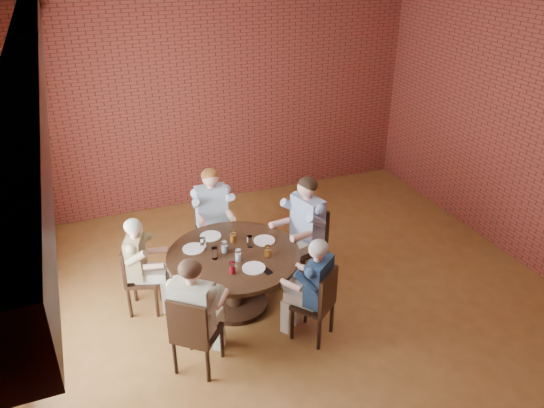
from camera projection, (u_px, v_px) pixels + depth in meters
name	position (u px, v px, depth m)	size (l,w,h in m)	color
floor	(308.00, 319.00, 6.28)	(7.00, 7.00, 0.00)	brown
ceiling	(320.00, 18.00, 4.72)	(7.00, 7.00, 0.00)	white
wall_back	(218.00, 100.00, 8.39)	(7.00, 7.00, 0.00)	maroon
ceiling_beam	(26.00, 53.00, 3.97)	(0.22, 6.90, 0.26)	black
dining_table	(234.00, 270.00, 6.25)	(1.56, 1.56, 0.75)	black
chair_a	(309.00, 239.00, 6.88)	(0.57, 0.57, 0.98)	black
diner_a	(303.00, 229.00, 6.75)	(0.57, 0.71, 1.41)	#3D5D9F
chair_b	(212.00, 224.00, 7.26)	(0.46, 0.46, 0.95)	black
diner_b	(213.00, 217.00, 7.11)	(0.54, 0.66, 1.35)	#9DB5C8
chair_c	(137.00, 275.00, 6.23)	(0.48, 0.48, 0.88)	black
diner_c	(142.00, 266.00, 6.17)	(0.47, 0.57, 1.23)	brown
chair_d	(193.00, 332.00, 5.31)	(0.60, 0.60, 0.94)	black
diner_d	(196.00, 314.00, 5.31)	(0.53, 0.65, 1.33)	#C7A79C
chair_e	(319.00, 302.00, 5.77)	(0.55, 0.55, 0.90)	black
diner_e	(313.00, 290.00, 5.74)	(0.48, 0.59, 1.26)	#1B2F4C
plate_a	(264.00, 241.00, 6.40)	(0.26, 0.26, 0.01)	white
plate_b	(211.00, 236.00, 6.50)	(0.26, 0.26, 0.01)	white
plate_c	(194.00, 249.00, 6.24)	(0.26, 0.26, 0.01)	white
plate_d	(254.00, 268.00, 5.88)	(0.26, 0.26, 0.01)	white
glass_a	(250.00, 241.00, 6.27)	(0.07, 0.07, 0.14)	white
glass_b	(233.00, 237.00, 6.36)	(0.07, 0.07, 0.14)	white
glass_c	(203.00, 243.00, 6.23)	(0.07, 0.07, 0.14)	white
glass_d	(224.00, 247.00, 6.15)	(0.07, 0.07, 0.14)	white
glass_e	(215.00, 253.00, 6.03)	(0.07, 0.07, 0.14)	white
glass_f	(232.00, 268.00, 5.78)	(0.07, 0.07, 0.14)	white
glass_g	(238.00, 255.00, 6.00)	(0.07, 0.07, 0.14)	white
glass_h	(268.00, 251.00, 6.07)	(0.07, 0.07, 0.14)	white
smartphone	(266.00, 271.00, 5.84)	(0.08, 0.15, 0.01)	black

